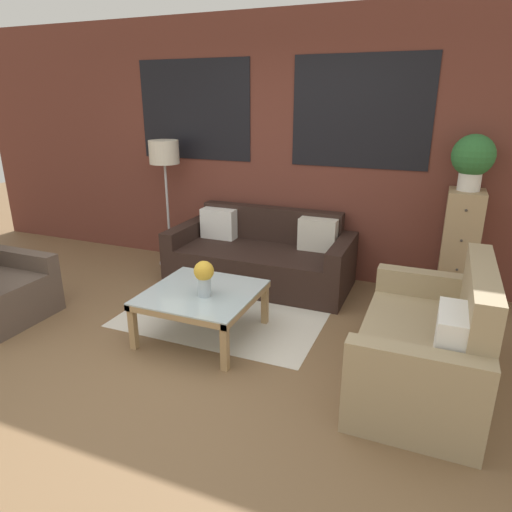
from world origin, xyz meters
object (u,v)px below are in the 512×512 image
at_px(couch_dark, 261,258).
at_px(flower_vase, 204,276).
at_px(drawer_cabinet, 459,249).
at_px(potted_plant, 473,158).
at_px(coffee_table, 202,298).
at_px(settee_vintage, 428,347).
at_px(floor_lamp, 164,159).

distance_m(couch_dark, flower_vase, 1.41).
distance_m(drawer_cabinet, potted_plant, 0.86).
bearing_deg(potted_plant, coffee_table, -142.54).
relative_size(couch_dark, settee_vintage, 1.36).
height_order(drawer_cabinet, potted_plant, potted_plant).
relative_size(couch_dark, flower_vase, 6.52).
height_order(coffee_table, floor_lamp, floor_lamp).
distance_m(settee_vintage, drawer_cabinet, 1.60).
relative_size(settee_vintage, coffee_table, 1.60).
height_order(settee_vintage, floor_lamp, floor_lamp).
xyz_separation_m(drawer_cabinet, flower_vase, (-1.91, -1.59, 0.02)).
bearing_deg(drawer_cabinet, settee_vintage, -96.51).
bearing_deg(floor_lamp, drawer_cabinet, 1.37).
xyz_separation_m(floor_lamp, flower_vase, (1.30, -1.51, -0.68)).
bearing_deg(flower_vase, couch_dark, 92.21).
distance_m(coffee_table, drawer_cabinet, 2.50).
xyz_separation_m(coffee_table, floor_lamp, (-1.23, 1.44, 0.92)).
height_order(couch_dark, floor_lamp, floor_lamp).
xyz_separation_m(drawer_cabinet, potted_plant, (0.00, 0.00, 0.86)).
height_order(couch_dark, drawer_cabinet, drawer_cabinet).
height_order(settee_vintage, potted_plant, potted_plant).
relative_size(coffee_table, floor_lamp, 0.60).
bearing_deg(couch_dark, potted_plant, 6.11).
bearing_deg(couch_dark, drawer_cabinet, 6.11).
bearing_deg(coffee_table, drawer_cabinet, 37.46).
distance_m(coffee_table, potted_plant, 2.71).
bearing_deg(potted_plant, drawer_cabinet, -90.00).
height_order(coffee_table, drawer_cabinet, drawer_cabinet).
bearing_deg(couch_dark, coffee_table, -90.72).
distance_m(drawer_cabinet, flower_vase, 2.48).
xyz_separation_m(settee_vintage, flower_vase, (-1.73, -0.01, 0.27)).
bearing_deg(floor_lamp, coffee_table, -49.39).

